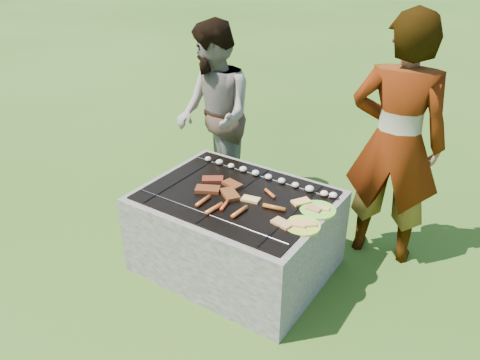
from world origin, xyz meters
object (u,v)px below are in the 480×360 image
(cook, at_px, (396,143))
(bystander, at_px, (214,116))
(plate_far, at_px, (318,210))
(fire_pit, at_px, (236,233))
(plate_near, at_px, (302,225))

(cook, xyz_separation_m, bystander, (-1.56, -0.03, -0.11))
(plate_far, xyz_separation_m, bystander, (-1.29, 0.61, 0.20))
(fire_pit, relative_size, bystander, 0.81)
(plate_far, bearing_deg, fire_pit, -167.21)
(plate_far, distance_m, cook, 0.76)
(plate_far, relative_size, bystander, 0.17)
(fire_pit, relative_size, plate_near, 4.81)
(fire_pit, relative_size, plate_far, 4.61)
(plate_near, relative_size, bystander, 0.17)
(plate_far, relative_size, cook, 0.15)
(plate_far, distance_m, bystander, 1.44)
(fire_pit, height_order, plate_far, plate_far)
(bystander, bearing_deg, plate_near, 6.15)
(fire_pit, distance_m, bystander, 1.16)
(plate_far, bearing_deg, plate_near, -89.52)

